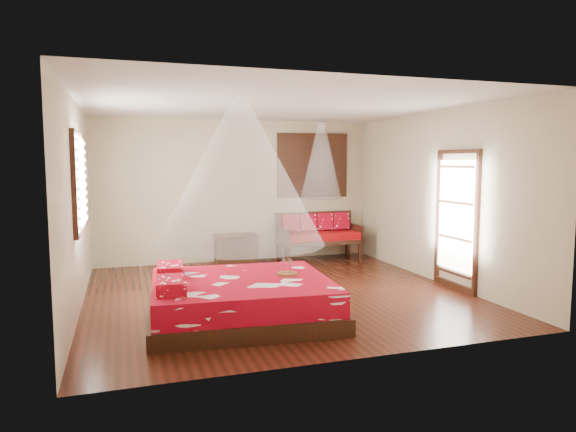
{
  "coord_description": "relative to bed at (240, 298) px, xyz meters",
  "views": [
    {
      "loc": [
        -2.17,
        -7.27,
        1.97
      ],
      "look_at": [
        0.23,
        0.14,
        1.15
      ],
      "focal_mm": 32.0,
      "sensor_mm": 36.0,
      "label": 1
    }
  ],
  "objects": [
    {
      "name": "storage_chest",
      "position": [
        0.7,
        3.5,
        0.03
      ],
      "size": [
        0.84,
        0.62,
        0.56
      ],
      "rotation": [
        0.0,
        0.0,
        -0.03
      ],
      "color": "black",
      "rests_on": "floor"
    },
    {
      "name": "daybed",
      "position": [
        2.4,
        3.43,
        0.27
      ],
      "size": [
        1.66,
        0.74,
        0.94
      ],
      "color": "black",
      "rests_on": "floor"
    },
    {
      "name": "room",
      "position": [
        0.8,
        1.05,
        1.15
      ],
      "size": [
        5.54,
        5.54,
        2.84
      ],
      "color": "black",
      "rests_on": "ground"
    },
    {
      "name": "window_left",
      "position": [
        -1.91,
        1.25,
        1.45
      ],
      "size": [
        0.1,
        1.74,
        1.34
      ],
      "color": "black",
      "rests_on": "wall_left"
    },
    {
      "name": "mosquito_net_daybed",
      "position": [
        2.4,
        3.3,
        1.75
      ],
      "size": [
        0.81,
        0.81,
        1.5
      ],
      "primitive_type": "cone",
      "color": "white",
      "rests_on": "ceiling"
    },
    {
      "name": "wine_tray",
      "position": [
        0.64,
        0.06,
        0.31
      ],
      "size": [
        0.27,
        0.27,
        0.22
      ],
      "rotation": [
        0.0,
        0.0,
        -0.33
      ],
      "color": "brown",
      "rests_on": "bed"
    },
    {
      "name": "mosquito_net_main",
      "position": [
        0.02,
        -0.0,
        1.6
      ],
      "size": [
        2.09,
        2.09,
        1.8
      ],
      "primitive_type": "cone",
      "color": "white",
      "rests_on": "ceiling"
    },
    {
      "name": "shutter_panel",
      "position": [
        2.4,
        3.77,
        1.65
      ],
      "size": [
        1.52,
        0.06,
        1.32
      ],
      "color": "black",
      "rests_on": "wall_back"
    },
    {
      "name": "glazed_door",
      "position": [
        3.52,
        0.45,
        0.82
      ],
      "size": [
        0.08,
        1.02,
        2.16
      ],
      "color": "black",
      "rests_on": "floor"
    },
    {
      "name": "bed",
      "position": [
        0.0,
        0.0,
        0.0
      ],
      "size": [
        2.43,
        2.23,
        0.65
      ],
      "rotation": [
        0.0,
        0.0,
        -0.07
      ],
      "color": "black",
      "rests_on": "floor"
    }
  ]
}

